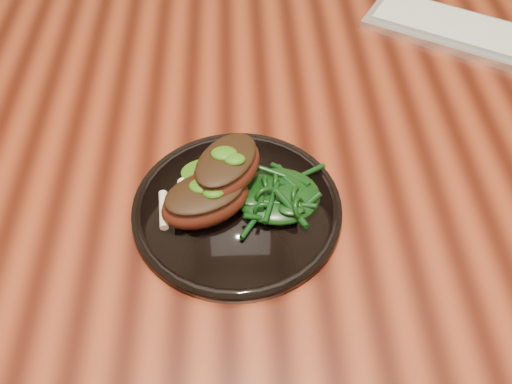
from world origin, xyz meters
TOP-DOWN VIEW (x-y plane):
  - desk at (0.00, 0.00)m, footprint 1.60×0.80m
  - plate at (-0.10, -0.16)m, footprint 0.27×0.27m
  - lamb_chop_front at (-0.14, -0.17)m, footprint 0.13×0.11m
  - lamb_chop_back at (-0.11, -0.13)m, footprint 0.12×0.13m
  - herb_smear at (-0.13, -0.10)m, footprint 0.08×0.05m
  - greens_heap at (-0.05, -0.15)m, footprint 0.11×0.10m
  - keyboard at (0.34, 0.20)m, footprint 0.42×0.33m

SIDE VIEW (x-z plane):
  - desk at x=0.00m, z-range 0.29..1.04m
  - plate at x=-0.10m, z-range 0.75..0.77m
  - keyboard at x=0.34m, z-range 0.75..0.77m
  - herb_smear at x=-0.13m, z-range 0.77..0.77m
  - greens_heap at x=-0.05m, z-range 0.76..0.80m
  - lamb_chop_front at x=-0.14m, z-range 0.77..0.82m
  - lamb_chop_back at x=-0.11m, z-range 0.78..0.83m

